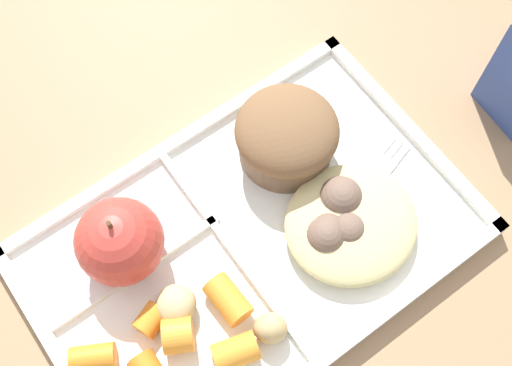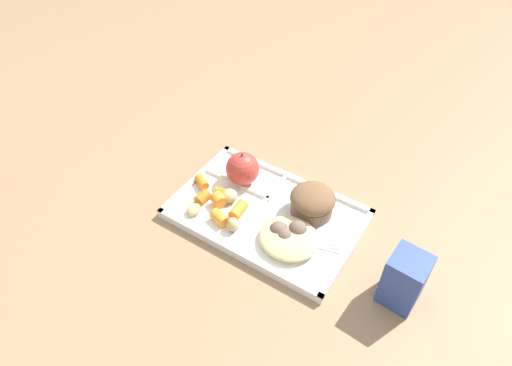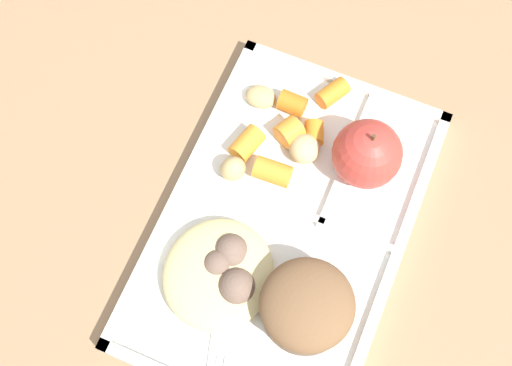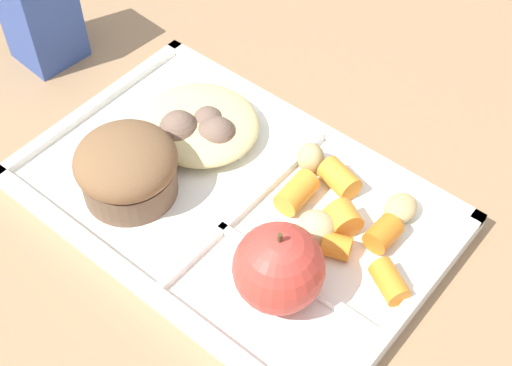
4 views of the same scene
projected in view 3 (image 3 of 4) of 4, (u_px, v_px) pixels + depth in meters
The scene contains 19 objects.
ground at pixel (284, 230), 0.71m from camera, with size 6.00×6.00×0.00m, color #997551.
lunch_tray at pixel (285, 227), 0.70m from camera, with size 0.36×0.24×0.02m.
green_apple at pixel (367, 154), 0.69m from camera, with size 0.07×0.07×0.08m.
bran_muffin at pixel (307, 306), 0.64m from camera, with size 0.09×0.09×0.06m.
carrot_slice_edge at pixel (314, 133), 0.73m from camera, with size 0.02×0.02×0.02m, color orange.
carrot_slice_large at pixel (332, 93), 0.74m from camera, with size 0.02×0.02×0.03m, color orange.
carrot_slice_near_corner at pixel (273, 172), 0.71m from camera, with size 0.02×0.02×0.04m, color orange.
carrot_slice_center at pixel (289, 132), 0.72m from camera, with size 0.03×0.03×0.02m, color orange.
carrot_slice_tilted at pixel (292, 103), 0.74m from camera, with size 0.02×0.02×0.03m, color orange.
carrot_slice_small at pixel (247, 144), 0.72m from camera, with size 0.02×0.02×0.03m, color orange.
potato_chunk_browned at pixel (261, 97), 0.74m from camera, with size 0.03×0.03×0.02m, color tan.
potato_chunk_large at pixel (304, 149), 0.72m from camera, with size 0.03×0.03×0.03m, color tan.
potato_chunk_wedge at pixel (233, 169), 0.71m from camera, with size 0.02×0.03×0.03m, color tan.
egg_noodle_pile at pixel (218, 274), 0.67m from camera, with size 0.11×0.11×0.03m, color #D6C684.
meatball_back at pixel (231, 251), 0.67m from camera, with size 0.03×0.03×0.03m, color #755B4C.
meatball_front at pixel (231, 256), 0.67m from camera, with size 0.03×0.03×0.03m, color #755B4C.
meatball_center at pixel (218, 265), 0.67m from camera, with size 0.03×0.03×0.03m, color #755B4C.
meatball_side at pixel (237, 287), 0.66m from camera, with size 0.04×0.04×0.04m, color #755B4C.
plastic_fork at pixel (225, 313), 0.67m from camera, with size 0.14×0.05×0.00m.
Camera 3 is at (0.21, 0.06, 0.68)m, focal length 49.03 mm.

